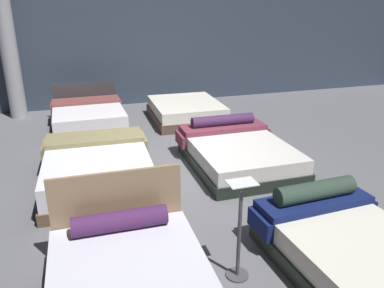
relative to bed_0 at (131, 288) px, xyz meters
The scene contains 10 objects.
ground_plane 3.10m from the bed_0, 68.56° to the left, with size 18.00×18.00×0.02m, color #5B5B60.
showroom_back_wall 7.91m from the bed_0, 81.64° to the left, with size 18.00×0.06×3.50m, color #333D4C.
bed_0 is the anchor object (origin of this frame).
bed_1 2.32m from the bed_0, ahead, with size 1.56×1.97×0.73m.
bed_2 2.80m from the bed_0, 91.62° to the left, with size 1.75×2.20×0.57m.
bed_3 3.64m from the bed_0, 50.61° to the left, with size 1.75×2.14×0.71m.
bed_4 5.76m from the bed_0, 90.50° to the left, with size 1.62×1.95×0.87m.
bed_5 6.09m from the bed_0, 68.55° to the left, with size 1.66×1.96×0.46m.
price_sign 1.15m from the bed_0, ahead, with size 0.28×0.24×1.09m.
support_pillar 7.53m from the bed_0, 103.04° to the left, with size 0.39×0.39×3.50m, color #99999E.
Camera 1 is at (-1.44, -5.71, 2.71)m, focal length 35.60 mm.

